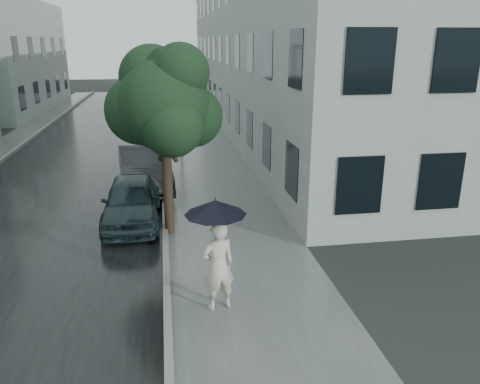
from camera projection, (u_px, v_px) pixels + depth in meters
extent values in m
plane|color=black|center=(239.00, 281.00, 10.31)|extent=(120.00, 120.00, 0.00)
cube|color=slate|center=(203.00, 156.00, 21.62)|extent=(3.50, 60.00, 0.01)
cube|color=slate|center=(163.00, 155.00, 21.32)|extent=(0.15, 60.00, 0.15)
cube|color=black|center=(84.00, 160.00, 20.81)|extent=(6.85, 60.00, 0.00)
cube|color=slate|center=(0.00, 162.00, 20.25)|extent=(0.15, 60.00, 0.15)
cube|color=#94A29D|center=(278.00, 51.00, 28.08)|extent=(7.00, 36.00, 9.00)
cube|color=black|center=(221.00, 51.00, 27.55)|extent=(0.08, 32.40, 7.20)
cube|color=black|center=(44.00, 56.00, 35.69)|extent=(0.08, 16.20, 6.40)
imported|color=#BDB8A6|center=(218.00, 266.00, 9.00)|extent=(0.75, 0.59, 1.81)
cylinder|color=black|center=(216.00, 238.00, 8.86)|extent=(0.02, 0.02, 0.96)
cone|color=black|center=(215.00, 207.00, 8.67)|extent=(1.54, 1.54, 0.28)
cylinder|color=black|center=(215.00, 199.00, 8.62)|extent=(0.02, 0.02, 0.08)
cylinder|color=black|center=(216.00, 262.00, 9.01)|extent=(0.03, 0.03, 0.06)
cylinder|color=#332619|center=(168.00, 188.00, 12.51)|extent=(0.26, 0.26, 2.61)
sphere|color=#18351A|center=(164.00, 105.00, 11.83)|extent=(2.34, 2.34, 2.34)
sphere|color=#18351A|center=(192.00, 117.00, 12.30)|extent=(1.61, 1.61, 1.61)
sphere|color=#18351A|center=(139.00, 110.00, 12.13)|extent=(1.80, 1.80, 1.80)
sphere|color=#18351A|center=(172.00, 127.00, 11.40)|extent=(1.52, 1.52, 1.52)
sphere|color=#18351A|center=(152.00, 78.00, 12.10)|extent=(1.71, 1.71, 1.71)
sphere|color=#18351A|center=(180.00, 72.00, 11.48)|extent=(1.45, 1.45, 1.45)
cylinder|color=black|center=(180.00, 101.00, 21.64)|extent=(0.12, 0.12, 4.83)
cylinder|color=black|center=(182.00, 150.00, 22.35)|extent=(0.28, 0.28, 0.20)
cylinder|color=black|center=(172.00, 46.00, 20.93)|extent=(0.50, 0.24, 0.08)
sphere|color=silver|center=(166.00, 47.00, 20.99)|extent=(0.32, 0.32, 0.32)
imported|color=#1A292D|center=(132.00, 200.00, 13.48)|extent=(1.60, 3.90, 1.32)
imported|color=#212326|center=(144.00, 167.00, 16.69)|extent=(2.16, 4.70, 1.49)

